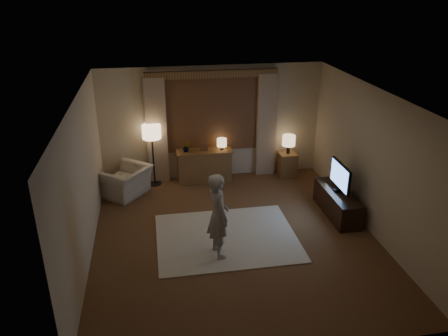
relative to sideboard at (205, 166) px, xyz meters
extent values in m
cube|color=brown|center=(0.22, -2.50, -0.36)|extent=(5.00, 5.50, 0.02)
cube|color=silver|center=(0.22, -2.50, 2.26)|extent=(5.00, 5.50, 0.02)
cube|color=beige|center=(0.22, 0.26, 0.95)|extent=(5.00, 0.02, 2.60)
cube|color=beige|center=(0.22, -5.26, 0.95)|extent=(5.00, 0.02, 2.60)
cube|color=beige|center=(-2.29, -2.50, 0.95)|extent=(0.02, 5.50, 2.60)
cube|color=beige|center=(2.73, -2.50, 0.95)|extent=(0.02, 5.50, 2.60)
cube|color=black|center=(0.22, 0.23, 1.20)|extent=(2.00, 0.01, 1.70)
cube|color=brown|center=(0.22, 0.22, 1.20)|extent=(2.08, 0.04, 1.78)
cube|color=tan|center=(-1.03, 0.15, 0.85)|extent=(0.45, 0.12, 2.40)
cube|color=tan|center=(1.47, 0.15, 0.85)|extent=(0.45, 0.12, 2.40)
cube|color=brown|center=(0.22, 0.17, 2.07)|extent=(2.90, 0.14, 0.16)
cube|color=beige|center=(0.07, -2.49, -0.34)|extent=(2.50, 2.00, 0.02)
cube|color=brown|center=(0.00, 0.00, 0.00)|extent=(1.20, 0.40, 0.70)
cube|color=brown|center=(0.00, 0.00, 0.45)|extent=(0.16, 0.02, 0.20)
imported|color=#999999|center=(-0.40, 0.00, 0.50)|extent=(0.17, 0.13, 0.30)
cylinder|color=black|center=(0.40, 0.00, 0.41)|extent=(0.08, 0.08, 0.12)
cylinder|color=#F0C890|center=(0.40, 0.00, 0.56)|extent=(0.22, 0.22, 0.18)
cylinder|color=black|center=(-1.15, 0.00, -0.34)|extent=(0.30, 0.30, 0.03)
cylinder|color=black|center=(-1.15, 0.00, 0.21)|extent=(0.04, 0.04, 1.12)
cylinder|color=#F0C890|center=(-1.15, 0.00, 0.91)|extent=(0.41, 0.41, 0.30)
imported|color=beige|center=(-1.77, -0.43, -0.04)|extent=(1.25, 1.27, 0.62)
cube|color=brown|center=(1.96, -0.05, -0.07)|extent=(0.40, 0.40, 0.56)
cylinder|color=black|center=(1.96, -0.05, 0.31)|extent=(0.08, 0.08, 0.20)
cylinder|color=#F0C890|center=(1.96, -0.05, 0.53)|extent=(0.30, 0.30, 0.24)
cube|color=black|center=(2.37, -2.01, -0.10)|extent=(0.45, 1.40, 0.50)
cube|color=black|center=(2.37, -2.01, 0.18)|extent=(0.20, 0.09, 0.05)
cube|color=black|center=(2.37, -2.01, 0.49)|extent=(0.05, 0.82, 0.50)
cube|color=#5D98FF|center=(2.34, -2.01, 0.49)|extent=(0.00, 0.76, 0.45)
imported|color=#A7A39A|center=(-0.16, -2.98, 0.41)|extent=(0.46, 0.60, 1.48)
camera|label=1|loc=(-1.12, -9.12, 3.96)|focal=35.00mm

